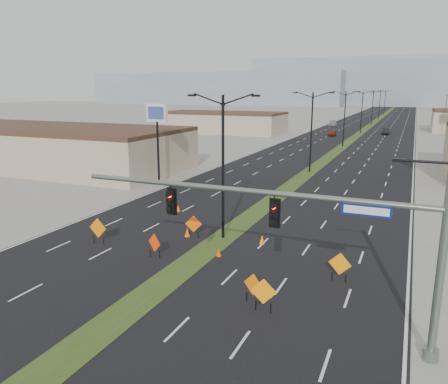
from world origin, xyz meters
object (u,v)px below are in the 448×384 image
at_px(construction_sign_0, 98,229).
at_px(car_far, 333,123).
at_px(cone_2, 262,240).
at_px(cone_3, 178,208).
at_px(streetlight_3, 362,111).
at_px(construction_sign_2, 193,225).
at_px(car_left, 332,133).
at_px(cone_0, 219,252).
at_px(pole_sign_west, 157,119).
at_px(signal_mast, 317,229).
at_px(construction_sign_1, 154,244).
at_px(cone_1, 187,232).
at_px(streetlight_4, 372,107).
at_px(streetlight_6, 385,102).
at_px(construction_sign_5, 340,265).
at_px(construction_sign_3, 253,286).
at_px(streetlight_0, 223,163).
at_px(car_mid, 386,131).
at_px(streetlight_5, 380,104).
at_px(streetlight_2, 344,117).
at_px(construction_sign_4, 263,293).

bearing_deg(construction_sign_0, car_far, 92.01).
xyz_separation_m(cone_2, cone_3, (-9.28, 4.87, -0.01)).
bearing_deg(cone_2, streetlight_3, 92.01).
distance_m(car_far, construction_sign_2, 104.56).
relative_size(car_left, cone_0, 6.84).
relative_size(cone_0, pole_sign_west, 0.07).
distance_m(signal_mast, construction_sign_1, 12.66).
bearing_deg(cone_2, construction_sign_0, -156.69).
bearing_deg(construction_sign_1, signal_mast, -1.44).
distance_m(streetlight_3, cone_1, 84.94).
bearing_deg(streetlight_4, streetlight_6, 90.00).
bearing_deg(construction_sign_5, construction_sign_3, -122.27).
height_order(signal_mast, streetlight_0, streetlight_0).
distance_m(signal_mast, cone_2, 12.26).
relative_size(car_left, construction_sign_1, 2.49).
relative_size(streetlight_0, streetlight_4, 1.00).
bearing_deg(streetlight_6, construction_sign_5, -87.08).
bearing_deg(streetlight_3, construction_sign_0, -94.75).
bearing_deg(streetlight_4, car_left, -97.91).
bearing_deg(construction_sign_3, cone_0, 147.51).
xyz_separation_m(streetlight_6, construction_sign_5, (8.77, -172.16, -4.42)).
bearing_deg(car_far, streetlight_4, 33.23).
bearing_deg(cone_0, car_left, 94.61).
bearing_deg(car_far, signal_mast, -87.57).
relative_size(construction_sign_0, cone_1, 2.70).
xyz_separation_m(construction_sign_1, cone_0, (3.62, 1.78, -0.64)).
bearing_deg(car_mid, streetlight_3, 169.96).
distance_m(streetlight_5, construction_sign_2, 140.77).
distance_m(streetlight_3, pole_sign_west, 71.27).
bearing_deg(car_mid, cone_0, -95.70).
relative_size(cone_0, cone_2, 0.93).
bearing_deg(construction_sign_0, streetlight_2, 83.67).
xyz_separation_m(streetlight_5, car_far, (-10.02, -36.44, -4.65)).
xyz_separation_m(streetlight_5, construction_sign_0, (-7.35, -144.50, -4.33)).
bearing_deg(streetlight_6, cone_3, -92.22).
relative_size(streetlight_5, construction_sign_4, 5.90).
bearing_deg(construction_sign_4, car_far, 88.91).
bearing_deg(cone_1, pole_sign_west, 127.73).
bearing_deg(streetlight_0, construction_sign_4, -56.37).
bearing_deg(construction_sign_3, cone_3, 149.46).
height_order(car_left, cone_1, car_left).
relative_size(streetlight_2, pole_sign_west, 1.13).
distance_m(car_left, pole_sign_west, 61.74).
relative_size(streetlight_2, streetlight_5, 1.00).
bearing_deg(cone_1, signal_mast, -39.97).
xyz_separation_m(streetlight_4, construction_sign_2, (-2.00, -112.69, -4.48)).
bearing_deg(cone_1, streetlight_5, 88.99).
xyz_separation_m(streetlight_0, streetlight_5, (0.00, 140.00, 0.00)).
relative_size(streetlight_3, car_far, 1.90).
bearing_deg(car_mid, cone_3, -101.42).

